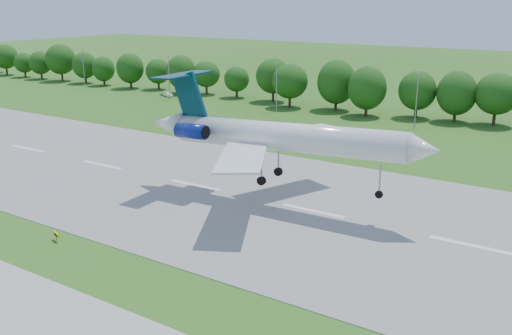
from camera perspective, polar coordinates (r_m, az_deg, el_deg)
name	(u,v)px	position (r m, az deg, el deg)	size (l,w,h in m)	color
ground	(58,243)	(70.08, -19.20, -7.11)	(600.00, 600.00, 0.00)	#285817
runway	(195,185)	(86.30, -6.15, -1.79)	(400.00, 45.00, 0.08)	gray
tree_line	(369,89)	(141.85, 11.20, 7.74)	(288.40, 8.40, 10.40)	#382314
light_poles	(342,93)	(133.71, 8.57, 7.42)	(175.90, 0.25, 12.19)	gray
airliner	(271,135)	(76.04, 1.53, 3.31)	(41.79, 30.43, 14.05)	white
taxi_sign_centre	(56,235)	(70.31, -19.35, -6.37)	(1.44, 0.65, 1.03)	gray
service_vehicle_a	(168,94)	(167.24, -8.81, 7.23)	(1.40, 4.02, 1.33)	silver
service_vehicle_b	(186,104)	(151.81, -6.99, 6.34)	(1.36, 3.38, 1.15)	silver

